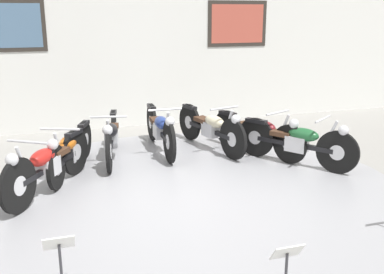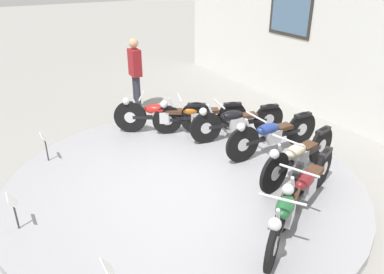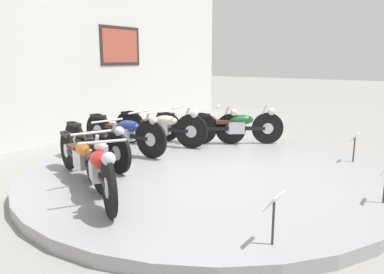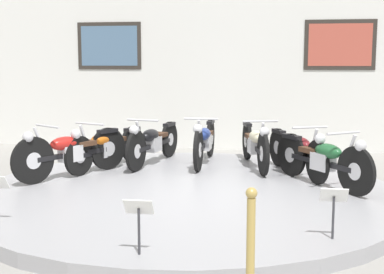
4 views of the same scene
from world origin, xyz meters
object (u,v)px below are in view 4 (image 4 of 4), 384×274
object	(u,v)px
motorcycle_orange	(106,146)
info_placard_front_right	(334,202)
motorcycle_maroon	(298,150)
motorcycle_green	(323,158)
motorcycle_blue	(205,140)
motorcycle_cream	(255,143)
info_placard_front_centre	(139,214)
motorcycle_black	(153,141)
motorcycle_red	(70,150)

from	to	relation	value
motorcycle_orange	info_placard_front_right	size ratio (longest dim) A/B	3.61
motorcycle_orange	motorcycle_maroon	world-z (taller)	motorcycle_maroon
motorcycle_orange	motorcycle_green	bearing A→B (deg)	-11.47
motorcycle_blue	motorcycle_cream	xyz separation A→B (m)	(0.85, -0.17, -0.00)
info_placard_front_centre	motorcycle_black	bearing A→B (deg)	101.57
motorcycle_red	info_placard_front_right	xyz separation A→B (m)	(3.56, -2.27, -0.03)
motorcycle_orange	motorcycle_green	size ratio (longest dim) A/B	1.12
info_placard_front_centre	motorcycle_green	bearing A→B (deg)	58.44
motorcycle_red	motorcycle_blue	bearing A→B (deg)	36.19
motorcycle_blue	motorcycle_green	world-z (taller)	motorcycle_blue
info_placard_front_centre	info_placard_front_right	size ratio (longest dim) A/B	1.00
motorcycle_orange	motorcycle_blue	distance (m)	1.64
motorcycle_orange	motorcycle_cream	world-z (taller)	motorcycle_cream
motorcycle_black	motorcycle_orange	bearing A→B (deg)	-143.67
motorcycle_cream	motorcycle_blue	bearing A→B (deg)	168.45
motorcycle_black	motorcycle_maroon	distance (m)	2.40
motorcycle_orange	motorcycle_black	world-z (taller)	motorcycle_black
motorcycle_black	motorcycle_green	world-z (taller)	motorcycle_green
motorcycle_red	motorcycle_orange	xyz separation A→B (m)	(0.32, 0.67, -0.03)
motorcycle_blue	motorcycle_black	bearing A→B (deg)	-168.28
motorcycle_black	info_placard_front_right	distance (m)	4.29
motorcycle_red	info_placard_front_right	distance (m)	4.23
motorcycle_orange	info_placard_front_right	xyz separation A→B (m)	(3.24, -2.94, -0.00)
motorcycle_blue	info_placard_front_centre	xyz separation A→B (m)	(0.00, -4.30, -0.03)
motorcycle_orange	motorcycle_black	size ratio (longest dim) A/B	0.94
motorcycle_green	info_placard_front_right	world-z (taller)	motorcycle_green
motorcycle_black	motorcycle_cream	world-z (taller)	motorcycle_cream
motorcycle_cream	motorcycle_maroon	bearing A→B (deg)	-36.33
motorcycle_cream	info_placard_front_centre	xyz separation A→B (m)	(-0.85, -4.13, -0.03)
motorcycle_black	motorcycle_maroon	xyz separation A→B (m)	(2.35, -0.48, -0.01)
motorcycle_red	motorcycle_green	world-z (taller)	motorcycle_red
motorcycle_orange	motorcycle_cream	xyz separation A→B (m)	(2.35, 0.48, 0.03)
info_placard_front_centre	motorcycle_maroon	bearing A→B (deg)	67.60
motorcycle_red	motorcycle_green	size ratio (longest dim) A/B	1.05
motorcycle_black	motorcycle_blue	world-z (taller)	motorcycle_blue
motorcycle_red	info_placard_front_right	bearing A→B (deg)	-32.47
motorcycle_cream	motorcycle_green	size ratio (longest dim) A/B	1.19
info_placard_front_centre	motorcycle_cream	bearing A→B (deg)	78.41
motorcycle_maroon	motorcycle_cream	bearing A→B (deg)	143.67
motorcycle_red	motorcycle_black	world-z (taller)	motorcycle_red
motorcycle_black	motorcycle_maroon	world-z (taller)	motorcycle_black
motorcycle_orange	info_placard_front_right	world-z (taller)	motorcycle_orange
motorcycle_maroon	info_placard_front_centre	distance (m)	3.95
motorcycle_red	info_placard_front_centre	world-z (taller)	motorcycle_red
motorcycle_black	motorcycle_cream	size ratio (longest dim) A/B	0.99
motorcycle_maroon	info_placard_front_right	world-z (taller)	motorcycle_maroon
motorcycle_black	info_placard_front_centre	xyz separation A→B (m)	(0.85, -4.13, -0.02)
motorcycle_red	motorcycle_black	xyz separation A→B (m)	(0.98, 1.16, -0.01)
motorcycle_blue	motorcycle_cream	size ratio (longest dim) A/B	1.03
motorcycle_blue	info_placard_front_centre	distance (m)	4.30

